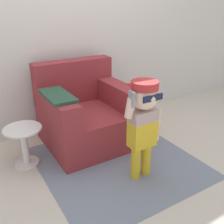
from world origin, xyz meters
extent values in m
plane|color=beige|center=(0.00, 0.00, 0.00)|extent=(10.00, 10.00, 0.00)
cube|color=silver|center=(0.00, 0.72, 1.30)|extent=(10.00, 0.05, 2.60)
cube|color=maroon|center=(-0.03, 0.15, 0.20)|extent=(0.93, 0.91, 0.40)
cube|color=maroon|center=(-0.03, 0.50, 0.65)|extent=(0.93, 0.19, 0.49)
cube|color=maroon|center=(-0.40, 0.05, 0.53)|extent=(0.19, 0.71, 0.26)
cube|color=maroon|center=(0.34, 0.05, 0.53)|extent=(0.19, 0.71, 0.26)
cube|color=#284C38|center=(-0.40, 0.05, 0.67)|extent=(0.23, 0.50, 0.03)
cylinder|color=gold|center=(0.04, -0.67, 0.16)|extent=(0.09, 0.09, 0.33)
cylinder|color=gold|center=(0.16, -0.67, 0.16)|extent=(0.09, 0.09, 0.33)
cube|color=gold|center=(0.10, -0.67, 0.45)|extent=(0.24, 0.14, 0.24)
cube|color=#B29993|center=(0.10, -0.67, 0.62)|extent=(0.24, 0.14, 0.10)
sphere|color=beige|center=(0.10, -0.67, 0.80)|extent=(0.24, 0.24, 0.24)
cylinder|color=#B22828|center=(0.10, -0.67, 0.89)|extent=(0.23, 0.23, 0.07)
cube|color=#B22828|center=(0.10, -0.56, 0.86)|extent=(0.14, 0.11, 0.01)
cube|color=#0F1433|center=(0.10, -0.78, 0.81)|extent=(0.19, 0.01, 0.05)
cylinder|color=beige|center=(0.25, -0.67, 0.49)|extent=(0.07, 0.07, 0.29)
cylinder|color=beige|center=(-0.04, -0.67, 0.72)|extent=(0.10, 0.07, 0.17)
cube|color=gray|center=(-0.04, -0.68, 0.80)|extent=(0.02, 0.07, 0.13)
cylinder|color=white|center=(-0.76, 0.08, 0.01)|extent=(0.24, 0.24, 0.02)
cylinder|color=white|center=(-0.76, 0.08, 0.19)|extent=(0.07, 0.07, 0.38)
cylinder|color=white|center=(-0.76, 0.08, 0.39)|extent=(0.36, 0.36, 0.02)
cube|color=gray|center=(0.04, -0.37, 0.00)|extent=(1.47, 1.50, 0.01)
camera|label=1|loc=(-1.19, -2.26, 1.52)|focal=42.00mm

